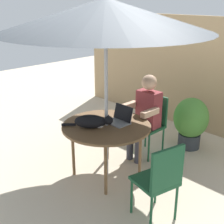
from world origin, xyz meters
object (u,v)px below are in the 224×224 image
Objects in this scene: chair_occupied at (152,120)px; patio_umbrella at (106,15)px; cat at (92,122)px; laptop at (120,118)px; chair_empty at (160,177)px; patio_table at (106,129)px; person_seated at (145,112)px; potted_plant_near_fence at (191,121)px.

patio_umbrella is at bearing -90.00° from chair_occupied.
laptop is at bearing 73.89° from cat.
patio_umbrella is at bearing 167.30° from chair_empty.
patio_umbrella is 1.80m from chair_occupied.
patio_table is 2.18× the size of cat.
patio_umbrella reaches higher than patio_table.
person_seated reaches higher than chair_occupied.
laptop reaches higher than cat.
laptop is (0.06, -0.58, 0.09)m from person_seated.
cat is at bearing -106.22° from patio_table.
chair_occupied is at bearing 87.21° from cat.
person_seated is 0.84m from potted_plant_near_fence.
chair_empty is at bearing -23.61° from laptop.
laptop is 1.39m from potted_plant_near_fence.
chair_occupied is (0.00, 0.93, -0.14)m from patio_table.
laptop reaches higher than chair_empty.
cat is 0.64× the size of potted_plant_near_fence.
potted_plant_near_fence is at bearing 77.89° from patio_table.
chair_occupied is at bearing 94.38° from laptop.
cat is (-0.05, -1.12, 0.28)m from chair_occupied.
laptop is at bearing -101.52° from potted_plant_near_fence.
patio_umbrella is at bearing -106.00° from laptop.
chair_empty is 1.11m from laptop.
laptop is 0.58× the size of cat.
person_seated is at bearing 135.98° from chair_empty.
person_seated is 0.97m from cat.
person_seated reaches higher than cat.
chair_empty is 1.10× the size of potted_plant_near_fence.
patio_table is 3.76× the size of laptop.
patio_umbrella is 3.01× the size of potted_plant_near_fence.
laptop is at bearing -84.43° from person_seated.
chair_empty is 1.90m from potted_plant_near_fence.
patio_umbrella is 2.73× the size of chair_empty.
cat is (-0.05, -0.19, -1.26)m from patio_umbrella.
chair_occupied is 0.23m from person_seated.
chair_empty is 0.73× the size of person_seated.
patio_umbrella reaches higher than cat.
chair_empty is at bearing -44.02° from person_seated.
person_seated is 4.11× the size of laptop.
patio_umbrella is 8.15× the size of laptop.
person_seated is (-1.05, 1.01, 0.17)m from chair_empty.
person_seated is (0.00, 0.78, 0.03)m from patio_table.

